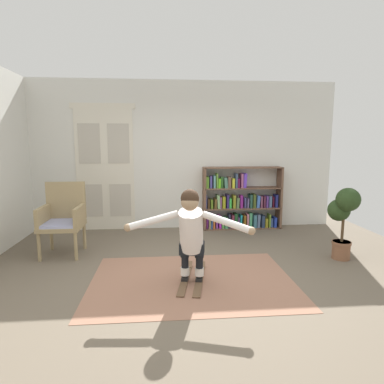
# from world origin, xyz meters

# --- Properties ---
(ground_plane) EXTENTS (7.20, 7.20, 0.00)m
(ground_plane) POSITION_xyz_m (0.00, 0.00, 0.00)
(ground_plane) COLOR #675B4B
(back_wall) EXTENTS (6.00, 0.10, 2.90)m
(back_wall) POSITION_xyz_m (0.00, 2.60, 1.45)
(back_wall) COLOR silver
(back_wall) RESTS_ON ground
(double_door) EXTENTS (1.22, 0.05, 2.45)m
(double_door) POSITION_xyz_m (-1.56, 2.54, 1.23)
(double_door) COLOR beige
(double_door) RESTS_ON ground
(rug) EXTENTS (2.51, 1.80, 0.01)m
(rug) POSITION_xyz_m (-0.08, -0.04, 0.00)
(rug) COLOR #986A53
(rug) RESTS_ON ground
(bookshelf) EXTENTS (1.56, 0.30, 1.24)m
(bookshelf) POSITION_xyz_m (1.07, 2.39, 0.53)
(bookshelf) COLOR brown
(bookshelf) RESTS_ON ground
(wicker_chair) EXTENTS (0.60, 0.60, 1.10)m
(wicker_chair) POSITION_xyz_m (-1.98, 1.16, 0.58)
(wicker_chair) COLOR #9B865D
(wicker_chair) RESTS_ON ground
(potted_plant) EXTENTS (0.38, 0.48, 1.08)m
(potted_plant) POSITION_xyz_m (2.19, 0.55, 0.70)
(potted_plant) COLOR brown
(potted_plant) RESTS_ON ground
(skis_pair) EXTENTS (0.44, 0.99, 0.07)m
(skis_pair) POSITION_xyz_m (-0.08, -0.01, 0.02)
(skis_pair) COLOR brown
(skis_pair) RESTS_ON rug
(person_skier) EXTENTS (1.44, 0.71, 1.12)m
(person_skier) POSITION_xyz_m (-0.11, -0.19, 0.70)
(person_skier) COLOR white
(person_skier) RESTS_ON skis_pair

